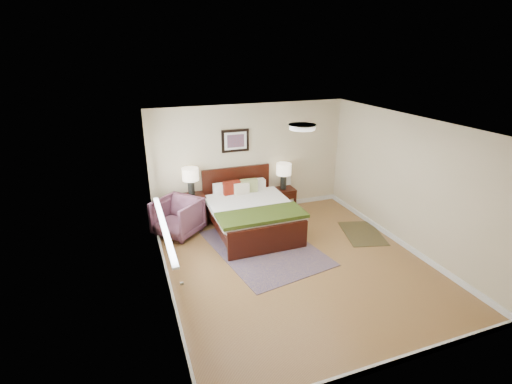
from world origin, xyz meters
TOP-DOWN VIEW (x-y plane):
  - floor at (0.00, 0.00)m, footprint 5.00×5.00m
  - back_wall at (0.00, 2.50)m, footprint 4.50×0.04m
  - front_wall at (0.00, -2.50)m, footprint 4.50×0.04m
  - left_wall at (-2.25, 0.00)m, footprint 0.04×5.00m
  - right_wall at (2.25, 0.00)m, footprint 0.04×5.00m
  - ceiling at (0.00, 0.00)m, footprint 4.50×5.00m
  - window at (-2.20, 0.70)m, footprint 0.11×2.72m
  - door at (-2.23, -1.75)m, footprint 0.06×1.00m
  - ceil_fixture at (0.00, 0.00)m, footprint 0.44×0.44m
  - bed at (-0.35, 1.49)m, footprint 1.69×2.05m
  - wall_art at (-0.35, 2.47)m, footprint 0.62×0.05m
  - nightstand_left at (-1.41, 2.25)m, footprint 0.54×0.49m
  - nightstand_right at (0.74, 2.26)m, footprint 0.53×0.40m
  - lamp_left at (-1.41, 2.27)m, footprint 0.34×0.34m
  - lamp_right at (0.74, 2.27)m, footprint 0.34×0.34m
  - armchair at (-1.80, 1.86)m, footprint 1.18×1.17m
  - rug_persian at (-0.34, 0.71)m, footprint 2.11×2.69m
  - rug_navy at (1.80, 0.56)m, footprint 1.01×1.26m

SIDE VIEW (x-z plane):
  - floor at x=0.00m, z-range 0.00..0.00m
  - rug_persian at x=-0.34m, z-range 0.00..0.01m
  - rug_navy at x=1.80m, z-range 0.00..0.01m
  - nightstand_right at x=0.74m, z-range 0.07..0.60m
  - armchair at x=-1.80m, z-range 0.00..0.77m
  - bed at x=-0.35m, z-range -0.04..1.06m
  - nightstand_left at x=-1.41m, z-range 0.20..0.85m
  - lamp_right at x=0.74m, z-range 0.65..1.26m
  - door at x=-2.23m, z-range -0.02..2.16m
  - lamp_left at x=-1.41m, z-range 0.77..1.38m
  - back_wall at x=0.00m, z-range 0.00..2.50m
  - front_wall at x=0.00m, z-range 0.00..2.50m
  - left_wall at x=-2.25m, z-range 0.00..2.50m
  - right_wall at x=2.25m, z-range 0.00..2.50m
  - window at x=-2.20m, z-range 0.72..2.04m
  - wall_art at x=-0.35m, z-range 1.47..1.97m
  - ceil_fixture at x=0.00m, z-range 2.43..2.50m
  - ceiling at x=0.00m, z-range 2.49..2.51m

